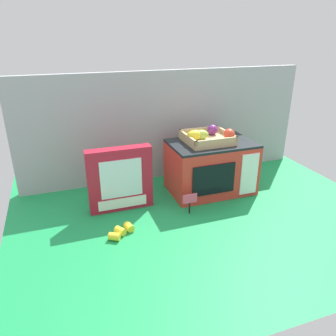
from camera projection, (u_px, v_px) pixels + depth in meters
ground_plane at (186, 196)px, 1.68m from camera, size 1.70×1.70×0.00m
display_back_panel at (167, 125)px, 1.81m from camera, size 1.61×0.03×0.60m
toy_microwave at (211, 167)px, 1.69m from camera, size 0.42×0.28×0.27m
food_groups_crate at (208, 137)px, 1.63m from camera, size 0.23×0.21×0.08m
cookie_set_box at (120, 179)px, 1.51m from camera, size 0.30×0.06×0.30m
price_sign at (190, 201)px, 1.49m from camera, size 0.07×0.01×0.10m
loose_toy_banana at (121, 231)px, 1.35m from camera, size 0.12×0.10×0.03m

